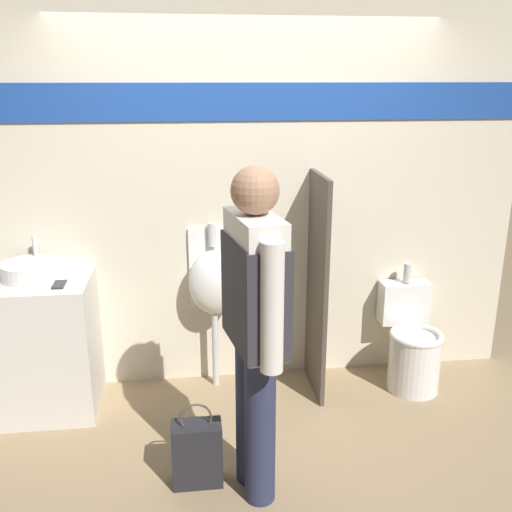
# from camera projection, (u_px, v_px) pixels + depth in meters

# --- Properties ---
(ground_plane) EXTENTS (16.00, 16.00, 0.00)m
(ground_plane) POSITION_uv_depth(u_px,v_px,m) (259.00, 416.00, 3.75)
(ground_plane) COLOR #997F5B
(display_wall) EXTENTS (3.85, 0.07, 2.70)m
(display_wall) POSITION_uv_depth(u_px,v_px,m) (248.00, 194.00, 3.91)
(display_wall) COLOR beige
(display_wall) RESTS_ON ground_plane
(sink_counter) EXTENTS (0.82, 0.57, 0.91)m
(sink_counter) POSITION_uv_depth(u_px,v_px,m) (31.00, 346.00, 3.71)
(sink_counter) COLOR silver
(sink_counter) RESTS_ON ground_plane
(sink_basin) EXTENTS (0.38, 0.38, 0.24)m
(sink_basin) POSITION_uv_depth(u_px,v_px,m) (32.00, 270.00, 3.62)
(sink_basin) COLOR white
(sink_basin) RESTS_ON sink_counter
(cell_phone) EXTENTS (0.07, 0.14, 0.01)m
(cell_phone) POSITION_uv_depth(u_px,v_px,m) (59.00, 284.00, 3.49)
(cell_phone) COLOR #232328
(cell_phone) RESTS_ON sink_counter
(divider_near_counter) EXTENTS (0.03, 0.51, 1.54)m
(divider_near_counter) POSITION_uv_depth(u_px,v_px,m) (317.00, 287.00, 3.87)
(divider_near_counter) COLOR #4C4238
(divider_near_counter) RESTS_ON ground_plane
(urinal_near_counter) EXTENTS (0.34, 0.25, 1.18)m
(urinal_near_counter) POSITION_uv_depth(u_px,v_px,m) (214.00, 282.00, 3.91)
(urinal_near_counter) COLOR silver
(urinal_near_counter) RESTS_ON ground_plane
(toilet) EXTENTS (0.37, 0.54, 0.86)m
(toilet) POSITION_uv_depth(u_px,v_px,m) (412.00, 346.00, 4.05)
(toilet) COLOR white
(toilet) RESTS_ON ground_plane
(person_in_vest) EXTENTS (0.30, 0.60, 1.75)m
(person_in_vest) POSITION_uv_depth(u_px,v_px,m) (255.00, 315.00, 2.80)
(person_in_vest) COLOR #282D4C
(person_in_vest) RESTS_ON ground_plane
(shopping_bag) EXTENTS (0.27, 0.15, 0.49)m
(shopping_bag) POSITION_uv_depth(u_px,v_px,m) (197.00, 453.00, 3.08)
(shopping_bag) COLOR #232328
(shopping_bag) RESTS_ON ground_plane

